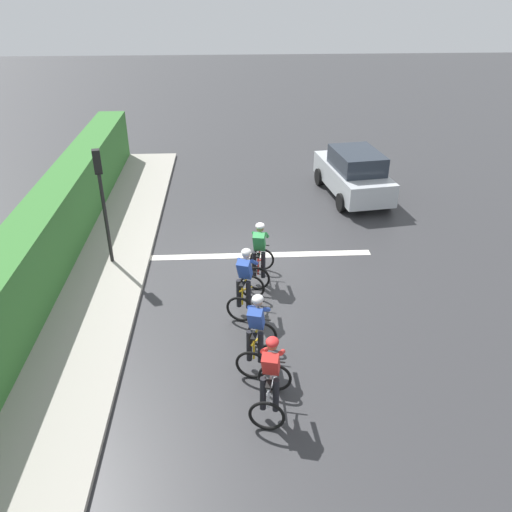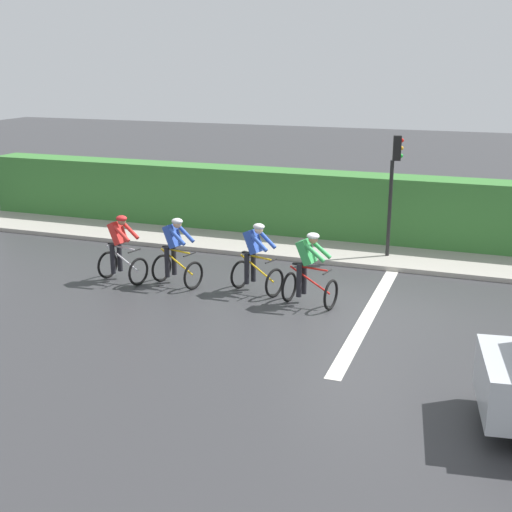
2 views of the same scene
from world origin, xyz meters
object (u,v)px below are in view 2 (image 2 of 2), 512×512
cyclist_second (175,253)px  traffic_light_near_crossing (394,179)px  cyclist_lead (121,250)px  cyclist_mid (256,259)px  cyclist_fourth (309,271)px

cyclist_second → traffic_light_near_crossing: 6.10m
cyclist_lead → cyclist_second: (0.19, -1.38, 0.00)m
cyclist_lead → cyclist_second: bearing=-82.2°
cyclist_lead → traffic_light_near_crossing: traffic_light_near_crossing is taller
cyclist_mid → cyclist_fourth: (-0.42, -1.38, 0.00)m
cyclist_fourth → traffic_light_near_crossing: bearing=-15.2°
cyclist_mid → traffic_light_near_crossing: 4.71m
cyclist_lead → cyclist_second: 1.39m
cyclist_second → traffic_light_near_crossing: traffic_light_near_crossing is taller
cyclist_second → cyclist_fourth: bearing=-94.4°
cyclist_second → traffic_light_near_crossing: size_ratio=0.50×
cyclist_mid → cyclist_second: bearing=94.7°
cyclist_second → cyclist_mid: bearing=-85.3°
cyclist_fourth → traffic_light_near_crossing: traffic_light_near_crossing is taller
cyclist_mid → cyclist_fourth: same height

